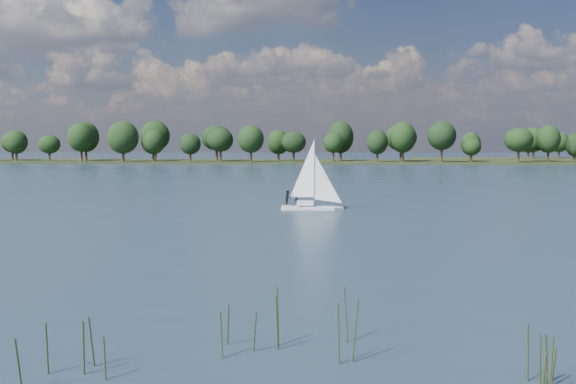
% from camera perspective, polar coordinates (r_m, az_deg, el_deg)
% --- Properties ---
extents(ground, '(700.00, 700.00, 0.00)m').
position_cam_1_polar(ground, '(131.59, -2.11, 1.09)').
color(ground, '#233342').
rests_on(ground, ground).
extents(far_shore, '(660.00, 40.00, 1.50)m').
position_cam_1_polar(far_shore, '(243.14, 0.69, 2.64)').
color(far_shore, black).
rests_on(far_shore, ground).
extents(sailboat, '(6.54, 1.93, 8.57)m').
position_cam_1_polar(sailboat, '(73.51, 1.83, 0.29)').
color(sailboat, white).
rests_on(sailboat, ground).
extents(treeline, '(562.95, 73.89, 18.83)m').
position_cam_1_polar(treeline, '(239.05, -1.37, 4.57)').
color(treeline, black).
rests_on(treeline, ground).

